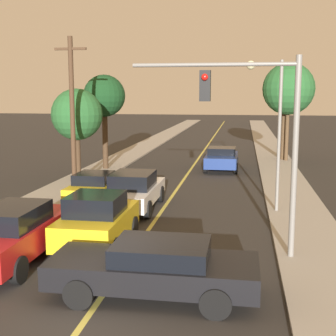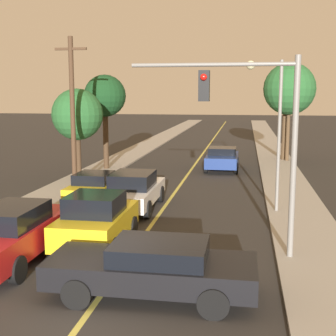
# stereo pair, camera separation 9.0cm
# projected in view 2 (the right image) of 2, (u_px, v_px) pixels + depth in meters

# --- Properties ---
(ground_plane) EXTENTS (200.00, 200.00, 0.00)m
(ground_plane) POSITION_uv_depth(u_px,v_px,m) (97.00, 302.00, 11.26)
(ground_plane) COLOR #2D2B28
(road_surface) EXTENTS (8.90, 80.00, 0.01)m
(road_surface) POSITION_uv_depth(u_px,v_px,m) (210.00, 144.00, 46.33)
(road_surface) COLOR #2D2B28
(road_surface) RESTS_ON ground
(sidewalk_left) EXTENTS (2.50, 80.00, 0.12)m
(sidewalk_left) POSITION_uv_depth(u_px,v_px,m) (153.00, 142.00, 47.24)
(sidewalk_left) COLOR #9E998E
(sidewalk_left) RESTS_ON ground
(sidewalk_right) EXTENTS (2.50, 80.00, 0.12)m
(sidewalk_right) POSITION_uv_depth(u_px,v_px,m) (268.00, 144.00, 45.40)
(sidewalk_right) COLOR #9E998E
(sidewalk_right) RESTS_ON ground
(car_near_lane_front) EXTENTS (1.99, 3.91, 1.79)m
(car_near_lane_front) POSITION_uv_depth(u_px,v_px,m) (96.00, 220.00, 15.12)
(car_near_lane_front) COLOR gold
(car_near_lane_front) RESTS_ON ground
(car_near_lane_second) EXTENTS (2.03, 4.78, 1.64)m
(car_near_lane_second) POSITION_uv_depth(u_px,v_px,m) (134.00, 190.00, 20.12)
(car_near_lane_second) COLOR white
(car_near_lane_second) RESTS_ON ground
(car_outer_lane_front) EXTENTS (1.85, 5.08, 1.73)m
(car_outer_lane_front) POSITION_uv_depth(u_px,v_px,m) (16.00, 233.00, 13.83)
(car_outer_lane_front) COLOR red
(car_outer_lane_front) RESTS_ON ground
(car_outer_lane_second) EXTENTS (1.85, 3.88, 1.45)m
(car_outer_lane_second) POSITION_uv_depth(u_px,v_px,m) (95.00, 188.00, 21.12)
(car_outer_lane_second) COLOR gold
(car_outer_lane_second) RESTS_ON ground
(car_far_oncoming) EXTENTS (2.12, 4.15, 1.48)m
(car_far_oncoming) POSITION_uv_depth(u_px,v_px,m) (222.00, 158.00, 30.37)
(car_far_oncoming) COLOR navy
(car_far_oncoming) RESTS_ON ground
(car_crossing_right) EXTENTS (5.10, 2.09, 1.41)m
(car_crossing_right) POSITION_uv_depth(u_px,v_px,m) (153.00, 267.00, 11.43)
(car_crossing_right) COLOR black
(car_crossing_right) RESTS_ON ground
(traffic_signal_mast) EXTENTS (4.90, 0.42, 5.92)m
(traffic_signal_mast) POSITION_uv_depth(u_px,v_px,m) (255.00, 121.00, 13.63)
(traffic_signal_mast) COLOR slate
(traffic_signal_mast) RESTS_ON ground
(streetlamp_right) EXTENTS (1.47, 0.36, 6.17)m
(streetlamp_right) POSITION_uv_depth(u_px,v_px,m) (271.00, 114.00, 18.98)
(streetlamp_right) COLOR slate
(streetlamp_right) RESTS_ON ground
(utility_pole_left) EXTENTS (1.60, 0.24, 7.58)m
(utility_pole_left) POSITION_uv_depth(u_px,v_px,m) (73.00, 112.00, 23.18)
(utility_pole_left) COLOR #422D1E
(utility_pole_left) RESTS_ON ground
(tree_left_near) EXTENTS (2.83, 2.83, 5.11)m
(tree_left_near) POSITION_uv_depth(u_px,v_px,m) (77.00, 115.00, 25.74)
(tree_left_near) COLOR #3D2B1C
(tree_left_near) RESTS_ON ground
(tree_left_far) EXTENTS (2.67, 2.67, 6.03)m
(tree_left_far) POSITION_uv_depth(u_px,v_px,m) (105.00, 97.00, 29.82)
(tree_left_far) COLOR #3D2B1C
(tree_left_far) RESTS_ON ground
(tree_right_near) EXTENTS (2.77, 2.77, 6.81)m
(tree_right_near) POSITION_uv_depth(u_px,v_px,m) (287.00, 87.00, 33.84)
(tree_right_near) COLOR #4C3823
(tree_right_near) RESTS_ON ground
(tree_right_far) EXTENTS (3.70, 3.70, 7.02)m
(tree_right_far) POSITION_uv_depth(u_px,v_px,m) (290.00, 89.00, 33.32)
(tree_right_far) COLOR #4C3823
(tree_right_far) RESTS_ON ground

